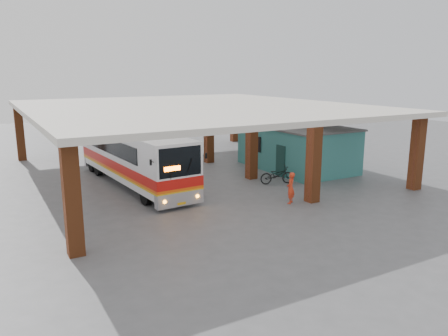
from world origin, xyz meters
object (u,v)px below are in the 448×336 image
coach_bus (134,156)px  red_chair (255,163)px  motorcycle (277,175)px  pedestrian (291,188)px

coach_bus → red_chair: (9.13, 0.31, -1.46)m
motorcycle → red_chair: (1.35, 4.50, -0.22)m
red_chair → pedestrian: bearing=-128.9°
motorcycle → red_chair: 4.70m
coach_bus → motorcycle: size_ratio=5.86×
coach_bus → motorcycle: bearing=-32.2°
coach_bus → pedestrian: bearing=-56.9°
coach_bus → red_chair: bearing=-2.0°
coach_bus → motorcycle: (7.78, -4.19, -1.24)m
coach_bus → pedestrian: coach_bus is taller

